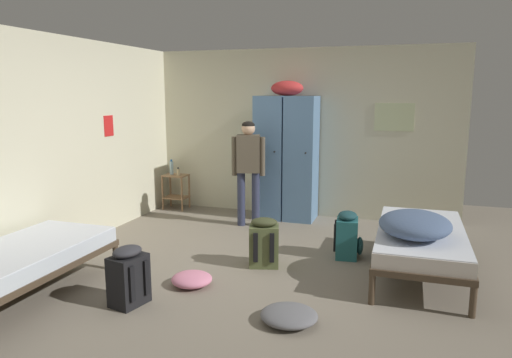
{
  "coord_description": "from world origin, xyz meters",
  "views": [
    {
      "loc": [
        1.59,
        -4.65,
        1.89
      ],
      "look_at": [
        0.0,
        0.25,
        0.95
      ],
      "focal_mm": 33.07,
      "sensor_mm": 36.0,
      "label": 1
    }
  ],
  "objects": [
    {
      "name": "ground_plane",
      "position": [
        0.0,
        0.0,
        0.0
      ],
      "size": [
        7.86,
        7.86,
        0.0
      ],
      "primitive_type": "plane",
      "color": "gray"
    },
    {
      "name": "room_backdrop",
      "position": [
        -1.19,
        1.22,
        1.28
      ],
      "size": [
        4.76,
        4.97,
        2.56
      ],
      "color": "beige",
      "rests_on": "ground_plane"
    },
    {
      "name": "locker_bank",
      "position": [
        -0.15,
        2.18,
        0.97
      ],
      "size": [
        0.9,
        0.55,
        2.07
      ],
      "color": "#5B84B2",
      "rests_on": "ground_plane"
    },
    {
      "name": "shelf_unit",
      "position": [
        -2.02,
        2.18,
        0.35
      ],
      "size": [
        0.38,
        0.3,
        0.57
      ],
      "color": "#99704C",
      "rests_on": "ground_plane"
    },
    {
      "name": "bed_left_front",
      "position": [
        -1.77,
        -1.43,
        0.38
      ],
      "size": [
        0.9,
        1.9,
        0.49
      ],
      "color": "#473828",
      "rests_on": "ground_plane"
    },
    {
      "name": "bed_right",
      "position": [
        1.77,
        0.41,
        0.38
      ],
      "size": [
        0.9,
        1.9,
        0.49
      ],
      "color": "#473828",
      "rests_on": "ground_plane"
    },
    {
      "name": "bedding_heap",
      "position": [
        1.7,
        0.12,
        0.61
      ],
      "size": [
        0.7,
        0.82,
        0.25
      ],
      "color": "slate",
      "rests_on": "bed_right"
    },
    {
      "name": "person_traveler",
      "position": [
        -0.56,
        1.6,
        0.91
      ],
      "size": [
        0.46,
        0.27,
        1.5
      ],
      "color": "#2D334C",
      "rests_on": "ground_plane"
    },
    {
      "name": "water_bottle",
      "position": [
        -2.1,
        2.2,
        0.68
      ],
      "size": [
        0.06,
        0.06,
        0.25
      ],
      "color": "#B2DBEA",
      "rests_on": "shelf_unit"
    },
    {
      "name": "lotion_bottle",
      "position": [
        -1.95,
        2.14,
        0.63
      ],
      "size": [
        0.05,
        0.05,
        0.13
      ],
      "color": "beige",
      "rests_on": "shelf_unit"
    },
    {
      "name": "backpack_black",
      "position": [
        -0.75,
        -1.19,
        0.26
      ],
      "size": [
        0.38,
        0.37,
        0.55
      ],
      "color": "black",
      "rests_on": "ground_plane"
    },
    {
      "name": "backpack_teal",
      "position": [
        0.98,
        0.68,
        0.26
      ],
      "size": [
        0.36,
        0.34,
        0.55
      ],
      "color": "#23666B",
      "rests_on": "ground_plane"
    },
    {
      "name": "backpack_olive",
      "position": [
        0.13,
        0.12,
        0.26
      ],
      "size": [
        0.37,
        0.39,
        0.55
      ],
      "color": "#566038",
      "rests_on": "ground_plane"
    },
    {
      "name": "clothes_pile_pink",
      "position": [
        -0.39,
        -0.63,
        0.07
      ],
      "size": [
        0.41,
        0.4,
        0.13
      ],
      "color": "pink",
      "rests_on": "ground_plane"
    },
    {
      "name": "clothes_pile_grey",
      "position": [
        0.72,
        -1.08,
        0.06
      ],
      "size": [
        0.48,
        0.46,
        0.12
      ],
      "color": "slate",
      "rests_on": "ground_plane"
    }
  ]
}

